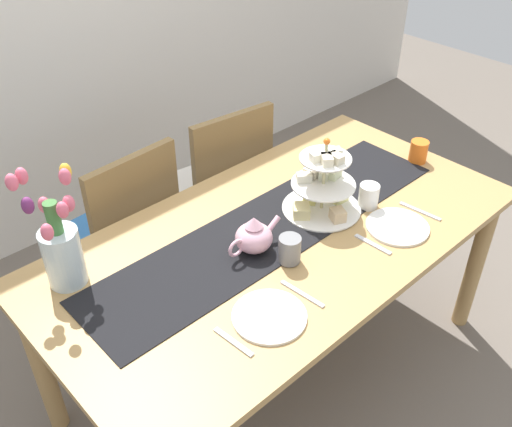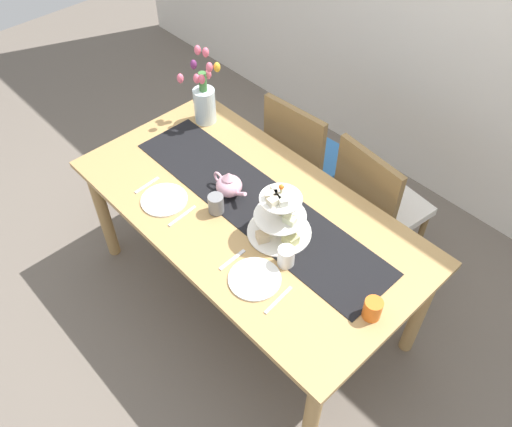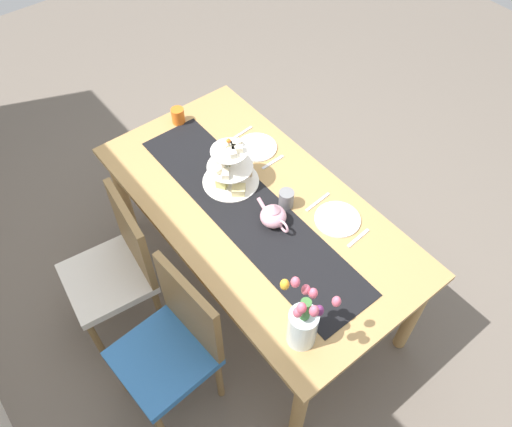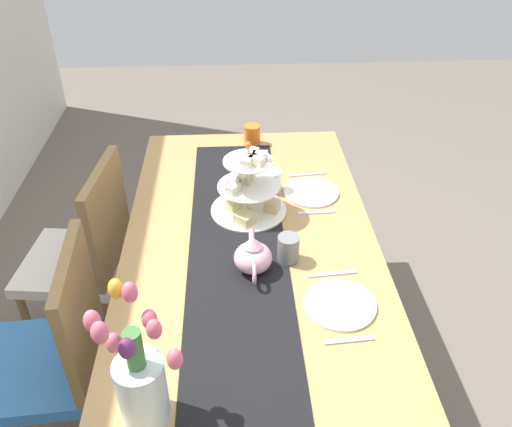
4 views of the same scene
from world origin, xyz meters
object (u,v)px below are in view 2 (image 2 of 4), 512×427
fork_left (147,185)px  knife_left (182,216)px  chair_left (304,156)px  tulip_vase (204,98)px  dining_table (248,221)px  chair_right (376,203)px  mug_grey (216,204)px  tiered_cake_stand (280,218)px  dinner_plate_left (164,200)px  fork_right (232,260)px  mug_white_text (286,257)px  mug_orange (373,309)px  dinner_plate_right (255,279)px  teapot (229,185)px  knife_right (278,300)px

fork_left → knife_left: same height
chair_left → tulip_vase: 0.70m
dining_table → chair_right: 0.76m
fork_left → mug_grey: bearing=20.6°
tiered_cake_stand → dinner_plate_left: bearing=-153.4°
tiered_cake_stand → fork_left: size_ratio=2.03×
fork_left → dinner_plate_left: bearing=0.0°
knife_left → dinner_plate_left: bearing=180.0°
chair_left → fork_right: chair_left is taller
dining_table → fork_left: 0.55m
mug_white_text → mug_orange: same height
tiered_cake_stand → mug_grey: (-0.30, -0.13, -0.05)m
dinner_plate_left → fork_left: (-0.14, 0.00, -0.00)m
dinner_plate_right → mug_white_text: mug_white_text is taller
mug_orange → dinner_plate_left: bearing=-168.6°
chair_left → mug_grey: (0.17, -0.82, 0.29)m
teapot → mug_white_text: (0.50, -0.11, -0.01)m
dining_table → teapot: (-0.14, 0.00, 0.16)m
dining_table → fork_right: bearing=-54.9°
dinner_plate_right → knife_right: size_ratio=1.35×
chair_left → teapot: bearing=-80.2°
mug_grey → mug_white_text: bearing=2.4°
mug_grey → dinner_plate_right: bearing=-18.5°
fork_left → fork_right: (0.65, 0.00, 0.00)m
dinner_plate_right → tulip_vase: bearing=151.0°
dining_table → chair_left: 0.75m
knife_left → knife_right: 0.65m
fork_right → knife_right: same height
tulip_vase → teapot: bearing=-28.6°
teapot → mug_white_text: 0.51m
tiered_cake_stand → tulip_vase: size_ratio=0.71×
dining_table → knife_right: size_ratio=10.52×
chair_left → dinner_plate_left: 0.99m
tiered_cake_stand → mug_orange: size_ratio=3.20×
dining_table → fork_right: size_ratio=11.92×
mug_grey → mug_orange: mug_grey is taller
dinner_plate_left → mug_white_text: mug_white_text is taller
tiered_cake_stand → dinner_plate_left: size_ratio=1.32×
knife_left → fork_right: same height
knife_left → chair_left: bearing=94.9°
chair_left → tiered_cake_stand: 0.90m
knife_right → mug_white_text: size_ratio=1.79×
chair_left → mug_orange: (1.04, -0.73, 0.29)m
tulip_vase → mug_orange: (1.47, -0.34, -0.10)m
dinner_plate_right → fork_left: bearing=180.0°
teapot → fork_left: (-0.33, -0.27, -0.06)m
tiered_cake_stand → mug_grey: bearing=-157.4°
dinner_plate_right → mug_orange: size_ratio=2.42×
chair_right → chair_left: bearing=-180.0°
tiered_cake_stand → dinner_plate_right: (0.12, -0.27, -0.09)m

